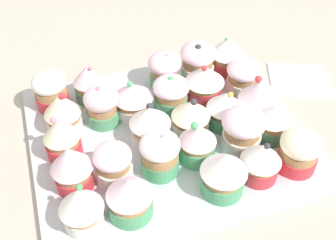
# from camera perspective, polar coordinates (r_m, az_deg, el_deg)

# --- Properties ---
(ground_plane) EXTENTS (1.80, 1.80, 0.03)m
(ground_plane) POSITION_cam_1_polar(r_m,az_deg,el_deg) (0.72, 0.00, -3.28)
(ground_plane) COLOR #B2A899
(baking_tray) EXTENTS (0.44, 0.37, 0.01)m
(baking_tray) POSITION_cam_1_polar(r_m,az_deg,el_deg) (0.71, 0.00, -2.11)
(baking_tray) COLOR silver
(baking_tray) RESTS_ON ground_plane
(cupcake_0) EXTENTS (0.06, 0.06, 0.07)m
(cupcake_0) POSITION_cam_1_polar(r_m,az_deg,el_deg) (0.58, -11.52, -11.24)
(cupcake_0) COLOR white
(cupcake_0) RESTS_ON baking_tray
(cupcake_1) EXTENTS (0.06, 0.06, 0.07)m
(cupcake_1) POSITION_cam_1_polar(r_m,az_deg,el_deg) (0.58, -5.15, -10.15)
(cupcake_1) COLOR #4C9E6B
(cupcake_1) RESTS_ON baking_tray
(cupcake_2) EXTENTS (0.07, 0.07, 0.07)m
(cupcake_2) POSITION_cam_1_polar(r_m,az_deg,el_deg) (0.60, 7.44, -6.94)
(cupcake_2) COLOR #4C9E6B
(cupcake_2) RESTS_ON baking_tray
(cupcake_3) EXTENTS (0.06, 0.06, 0.07)m
(cupcake_3) POSITION_cam_1_polar(r_m,az_deg,el_deg) (0.63, 12.28, -5.25)
(cupcake_3) COLOR #D1333D
(cupcake_3) RESTS_ON baking_tray
(cupcake_4) EXTENTS (0.06, 0.06, 0.07)m
(cupcake_4) POSITION_cam_1_polar(r_m,az_deg,el_deg) (0.66, 17.11, -3.85)
(cupcake_4) COLOR #D1333D
(cupcake_4) RESTS_ON baking_tray
(cupcake_5) EXTENTS (0.06, 0.06, 0.08)m
(cupcake_5) POSITION_cam_1_polar(r_m,az_deg,el_deg) (0.61, -12.73, -6.09)
(cupcake_5) COLOR #D1333D
(cupcake_5) RESTS_ON baking_tray
(cupcake_6) EXTENTS (0.06, 0.06, 0.06)m
(cupcake_6) POSITION_cam_1_polar(r_m,az_deg,el_deg) (0.62, -7.31, -5.76)
(cupcake_6) COLOR white
(cupcake_6) RESTS_ON baking_tray
(cupcake_7) EXTENTS (0.06, 0.06, 0.07)m
(cupcake_7) POSITION_cam_1_polar(r_m,az_deg,el_deg) (0.62, -1.09, -4.47)
(cupcake_7) COLOR #4C9E6B
(cupcake_7) RESTS_ON baking_tray
(cupcake_8) EXTENTS (0.06, 0.06, 0.07)m
(cupcake_8) POSITION_cam_1_polar(r_m,az_deg,el_deg) (0.64, 3.97, -2.93)
(cupcake_8) COLOR #4C9E6B
(cupcake_8) RESTS_ON baking_tray
(cupcake_9) EXTENTS (0.07, 0.07, 0.07)m
(cupcake_9) POSITION_cam_1_polar(r_m,az_deg,el_deg) (0.66, 9.94, -1.20)
(cupcake_9) COLOR white
(cupcake_9) RESTS_ON baking_tray
(cupcake_10) EXTENTS (0.06, 0.06, 0.07)m
(cupcake_10) POSITION_cam_1_polar(r_m,az_deg,el_deg) (0.69, 13.77, -0.11)
(cupcake_10) COLOR #4C9E6B
(cupcake_10) RESTS_ON baking_tray
(cupcake_11) EXTENTS (0.06, 0.06, 0.08)m
(cupcake_11) POSITION_cam_1_polar(r_m,az_deg,el_deg) (0.66, -13.98, -2.29)
(cupcake_11) COLOR #D1333D
(cupcake_11) RESTS_ON baking_tray
(cupcake_12) EXTENTS (0.07, 0.07, 0.07)m
(cupcake_12) POSITION_cam_1_polar(r_m,az_deg,el_deg) (0.67, -2.40, -0.50)
(cupcake_12) COLOR white
(cupcake_12) RESTS_ON baking_tray
(cupcake_13) EXTENTS (0.06, 0.06, 0.07)m
(cupcake_13) POSITION_cam_1_polar(r_m,az_deg,el_deg) (0.68, 3.06, 0.46)
(cupcake_13) COLOR white
(cupcake_13) RESTS_ON baking_tray
(cupcake_14) EXTENTS (0.06, 0.06, 0.07)m
(cupcake_14) POSITION_cam_1_polar(r_m,az_deg,el_deg) (0.70, 7.62, 1.56)
(cupcake_14) COLOR #4C9E6B
(cupcake_14) RESTS_ON baking_tray
(cupcake_15) EXTENTS (0.07, 0.07, 0.08)m
(cupcake_15) POSITION_cam_1_polar(r_m,az_deg,el_deg) (0.72, 11.95, 2.94)
(cupcake_15) COLOR #4C9E6B
(cupcake_15) RESTS_ON baking_tray
(cupcake_16) EXTENTS (0.06, 0.06, 0.08)m
(cupcake_16) POSITION_cam_1_polar(r_m,az_deg,el_deg) (0.71, -13.92, 1.13)
(cupcake_16) COLOR white
(cupcake_16) RESTS_ON baking_tray
(cupcake_17) EXTENTS (0.06, 0.06, 0.07)m
(cupcake_17) POSITION_cam_1_polar(r_m,az_deg,el_deg) (0.71, -8.81, 2.01)
(cupcake_17) COLOR #4C9E6B
(cupcake_17) RESTS_ON baking_tray
(cupcake_18) EXTENTS (0.07, 0.07, 0.07)m
(cupcake_18) POSITION_cam_1_polar(r_m,az_deg,el_deg) (0.72, -4.64, 2.87)
(cupcake_18) COLOR white
(cupcake_18) RESTS_ON baking_tray
(cupcake_19) EXTENTS (0.06, 0.06, 0.07)m
(cupcake_19) POSITION_cam_1_polar(r_m,az_deg,el_deg) (0.73, 0.40, 3.58)
(cupcake_19) COLOR #4C9E6B
(cupcake_19) RESTS_ON baking_tray
(cupcake_20) EXTENTS (0.07, 0.07, 0.07)m
(cupcake_20) POSITION_cam_1_polar(r_m,az_deg,el_deg) (0.75, 4.92, 5.12)
(cupcake_20) COLOR #D1333D
(cupcake_20) RESTS_ON baking_tray
(cupcake_21) EXTENTS (0.06, 0.06, 0.06)m
(cupcake_21) POSITION_cam_1_polar(r_m,az_deg,el_deg) (0.78, 10.04, 5.81)
(cupcake_21) COLOR white
(cupcake_21) RESTS_ON baking_tray
(cupcake_22) EXTENTS (0.06, 0.06, 0.07)m
(cupcake_22) POSITION_cam_1_polar(r_m,az_deg,el_deg) (0.76, -15.39, 3.88)
(cupcake_22) COLOR #D1333D
(cupcake_22) RESTS_ON baking_tray
(cupcake_23) EXTENTS (0.05, 0.05, 0.07)m
(cupcake_23) POSITION_cam_1_polar(r_m,az_deg,el_deg) (0.76, -10.48, 4.95)
(cupcake_23) COLOR #4C9E6B
(cupcake_23) RESTS_ON baking_tray
(cupcake_24) EXTENTS (0.06, 0.06, 0.07)m
(cupcake_24) POSITION_cam_1_polar(r_m,az_deg,el_deg) (0.78, -0.45, 6.77)
(cupcake_24) COLOR #4C9E6B
(cupcake_24) RESTS_ON baking_tray
(cupcake_25) EXTENTS (0.07, 0.07, 0.08)m
(cupcake_25) POSITION_cam_1_polar(r_m,az_deg,el_deg) (0.80, 4.04, 7.97)
(cupcake_25) COLOR white
(cupcake_25) RESTS_ON baking_tray
(cupcake_26) EXTENTS (0.06, 0.06, 0.08)m
(cupcake_26) POSITION_cam_1_polar(r_m,az_deg,el_deg) (0.82, 7.89, 8.78)
(cupcake_26) COLOR #D1333D
(cupcake_26) RESTS_ON baking_tray
(napkin) EXTENTS (0.14, 0.14, 0.01)m
(napkin) POSITION_cam_1_polar(r_m,az_deg,el_deg) (0.86, 17.15, 5.21)
(napkin) COLOR white
(napkin) RESTS_ON ground_plane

